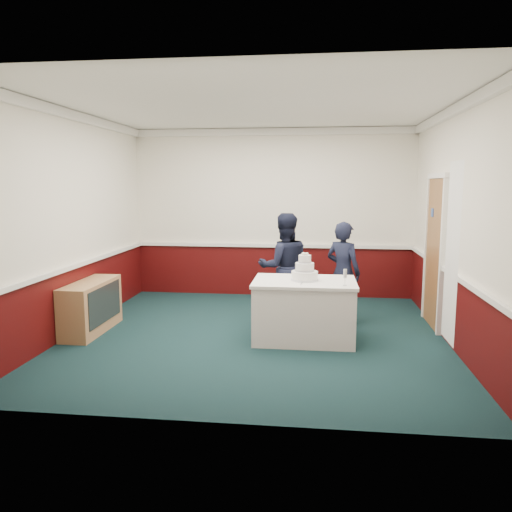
# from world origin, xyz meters

# --- Properties ---
(ground) EXTENTS (5.00, 5.00, 0.00)m
(ground) POSITION_xyz_m (0.00, 0.00, 0.00)
(ground) COLOR #142D30
(ground) RESTS_ON ground
(room_shell) EXTENTS (5.00, 5.00, 3.00)m
(room_shell) POSITION_xyz_m (0.08, 0.61, 1.97)
(room_shell) COLOR white
(room_shell) RESTS_ON ground
(sideboard) EXTENTS (0.41, 1.20, 0.70)m
(sideboard) POSITION_xyz_m (-2.28, -0.08, 0.35)
(sideboard) COLOR tan
(sideboard) RESTS_ON ground
(cake_table) EXTENTS (1.32, 0.92, 0.79)m
(cake_table) POSITION_xyz_m (0.65, -0.08, 0.40)
(cake_table) COLOR white
(cake_table) RESTS_ON ground
(wedding_cake) EXTENTS (0.35, 0.35, 0.36)m
(wedding_cake) POSITION_xyz_m (0.65, -0.08, 0.90)
(wedding_cake) COLOR white
(wedding_cake) RESTS_ON cake_table
(cake_knife) EXTENTS (0.04, 0.22, 0.00)m
(cake_knife) POSITION_xyz_m (0.62, -0.28, 0.79)
(cake_knife) COLOR silver
(cake_knife) RESTS_ON cake_table
(champagne_flute) EXTENTS (0.05, 0.05, 0.21)m
(champagne_flute) POSITION_xyz_m (1.15, -0.36, 0.93)
(champagne_flute) COLOR silver
(champagne_flute) RESTS_ON cake_table
(person_man) EXTENTS (0.90, 0.78, 1.60)m
(person_man) POSITION_xyz_m (0.32, 0.86, 0.80)
(person_man) COLOR black
(person_man) RESTS_ON ground
(person_woman) EXTENTS (0.65, 0.60, 1.49)m
(person_woman) POSITION_xyz_m (1.19, 0.83, 0.75)
(person_woman) COLOR black
(person_woman) RESTS_ON ground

